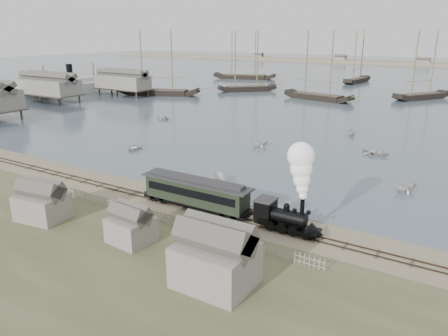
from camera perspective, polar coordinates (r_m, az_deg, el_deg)
The scene contains 27 objects.
ground at distance 53.63m, azimuth -4.69°, elevation -4.09°, with size 600.00×600.00×0.00m, color gray.
harbor_water at distance 212.98m, azimuth 24.01°, elevation 10.70°, with size 600.00×336.00×0.06m, color #42555E.
rail_track at distance 52.15m, azimuth -6.00°, elevation -4.73°, with size 120.00×1.80×0.16m.
picket_fence_west at distance 52.89m, azimuth -14.95°, elevation -4.97°, with size 19.00×0.10×1.20m, color gray, non-canonical shape.
picket_fence_east at distance 41.74m, azimuth 3.21°, elevation -10.65°, with size 15.00×0.10×1.20m, color gray, non-canonical shape.
shed_left at distance 52.01m, azimuth -22.42°, elevation -6.14°, with size 5.00×4.00×4.10m, color gray, non-canonical shape.
shed_mid at distance 44.11m, azimuth -11.93°, elevation -9.40°, with size 4.00×3.50×3.60m, color gray, non-canonical shape.
shed_right at distance 36.68m, azimuth -1.13°, elevation -14.93°, with size 6.00×5.00×5.10m, color gray, non-canonical shape.
western_wharf at distance 133.61m, azimuth -21.33°, elevation 9.59°, with size 36.00×56.00×8.00m, color gray, non-canonical shape.
far_spit at distance 292.16m, azimuth 26.43°, elevation 11.84°, with size 500.00×20.00×1.80m, color tan.
locomotive at distance 43.68m, azimuth 9.39°, elevation -3.47°, with size 7.32×2.73×9.13m.
passenger_coach at distance 49.92m, azimuth -3.69°, elevation -3.13°, with size 13.82×2.66×3.36m.
beached_dinghy at distance 55.28m, azimuth -7.60°, elevation -3.05°, with size 4.07×2.91×0.84m, color silver.
steamship at distance 153.83m, azimuth -19.44°, elevation 10.94°, with size 43.09×7.18×9.43m, color silver, non-canonical shape.
rowboat_0 at distance 77.04m, azimuth -11.65°, elevation 2.65°, with size 3.62×2.59×0.75m, color silver.
rowboat_1 at distance 77.53m, azimuth 4.61°, elevation 3.44°, with size 3.37×2.90×1.77m, color silver.
rowboat_2 at distance 57.71m, azimuth -0.71°, elevation -1.60°, with size 3.87×1.45×1.49m, color silver.
rowboat_3 at distance 76.46m, azimuth 19.25°, elevation 1.97°, with size 4.32×3.09×0.90m, color silver.
rowboat_4 at distance 60.15m, azimuth 22.58°, elevation -2.07°, with size 3.29×2.84×1.73m, color silver.
rowboat_6 at distance 103.44m, azimuth -8.03°, elevation 6.62°, with size 4.15×2.96×0.86m, color silver.
rowboat_7 at distance 89.23m, azimuth 16.34°, elevation 4.64°, with size 3.29×2.84×1.74m, color silver.
schooner_0 at distance 142.13m, azimuth -8.61°, elevation 13.40°, with size 25.76×5.94×20.00m, color black, non-canonical shape.
schooner_1 at distance 150.20m, azimuth 3.09°, elevation 13.77°, with size 19.93×4.60×20.00m, color black, non-canonical shape.
schooner_2 at distance 133.37m, azimuth 12.42°, elevation 12.94°, with size 21.78×5.03×20.00m, color black, non-canonical shape.
schooner_3 at distance 144.34m, azimuth 24.80°, elevation 12.10°, with size 19.78×4.56×20.00m, color black, non-canonical shape.
schooner_6 at distance 190.33m, azimuth 2.71°, elevation 14.55°, with size 26.47×6.11×20.00m, color black, non-canonical shape.
schooner_7 at distance 183.15m, azimuth 17.22°, elevation 13.71°, with size 18.74×4.32×20.00m, color black, non-canonical shape.
Camera 1 is at (29.90, -39.96, 19.65)m, focal length 35.00 mm.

